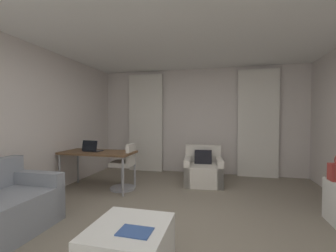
{
  "coord_description": "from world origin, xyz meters",
  "views": [
    {
      "loc": [
        0.56,
        -2.62,
        1.36
      ],
      "look_at": [
        -0.38,
        1.26,
        1.23
      ],
      "focal_mm": 23.9,
      "sensor_mm": 36.0,
      "label": 1
    }
  ],
  "objects": [
    {
      "name": "curtain_right_panel",
      "position": [
        1.38,
        2.9,
        1.25
      ],
      "size": [
        0.9,
        0.06,
        2.5
      ],
      "color": "silver",
      "rests_on": "ground"
    },
    {
      "name": "desk_chair",
      "position": [
        -1.25,
        1.32,
        0.39
      ],
      "size": [
        0.48,
        0.48,
        0.88
      ],
      "color": "gray",
      "rests_on": "ground"
    },
    {
      "name": "coffee_table",
      "position": [
        -0.24,
        -0.81,
        0.2
      ],
      "size": [
        0.68,
        0.73,
        0.41
      ],
      "color": "white",
      "rests_on": "ground"
    },
    {
      "name": "ceiling",
      "position": [
        0.0,
        0.0,
        2.63
      ],
      "size": [
        5.12,
        6.12,
        0.06
      ],
      "primitive_type": "cube",
      "color": "white",
      "rests_on": "wall_left"
    },
    {
      "name": "ground_plane",
      "position": [
        0.0,
        0.0,
        0.0
      ],
      "size": [
        12.0,
        12.0,
        0.0
      ],
      "primitive_type": "plane",
      "color": "gray"
    },
    {
      "name": "curtain_left_panel",
      "position": [
        -1.38,
        2.9,
        1.25
      ],
      "size": [
        0.9,
        0.06,
        2.5
      ],
      "color": "silver",
      "rests_on": "ground"
    },
    {
      "name": "laptop",
      "position": [
        -1.87,
        1.2,
        0.77
      ],
      "size": [
        0.34,
        0.27,
        0.22
      ],
      "color": "#2D2D33",
      "rests_on": "desk"
    },
    {
      "name": "magazine_open",
      "position": [
        -0.14,
        -0.9,
        0.41
      ],
      "size": [
        0.28,
        0.21,
        0.01
      ],
      "color": "#335193",
      "rests_on": "coffee_table"
    },
    {
      "name": "desk",
      "position": [
        -1.76,
        1.23,
        0.67
      ],
      "size": [
        1.39,
        0.65,
        0.73
      ],
      "color": "brown",
      "rests_on": "ground"
    },
    {
      "name": "armchair",
      "position": [
        0.19,
        2.07,
        0.27
      ],
      "size": [
        0.83,
        0.84,
        0.78
      ],
      "color": "silver",
      "rests_on": "ground"
    },
    {
      "name": "wall_left",
      "position": [
        -2.53,
        0.0,
        1.3
      ],
      "size": [
        0.06,
        6.12,
        2.6
      ],
      "color": "silver",
      "rests_on": "ground"
    },
    {
      "name": "wall_window",
      "position": [
        0.0,
        3.03,
        1.3
      ],
      "size": [
        5.12,
        0.06,
        2.6
      ],
      "color": "silver",
      "rests_on": "ground"
    }
  ]
}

